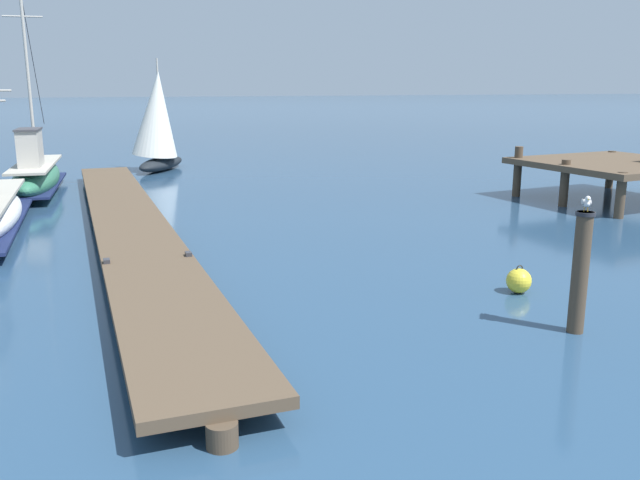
% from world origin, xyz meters
% --- Properties ---
extents(floating_dock, '(2.57, 22.91, 0.53)m').
position_xyz_m(floating_dock, '(-4.45, 17.41, 0.36)').
color(floating_dock, brown).
rests_on(floating_dock, ground).
extents(fishing_boat_2, '(1.77, 7.02, 7.57)m').
position_xyz_m(fishing_boat_2, '(-7.21, 25.39, 0.70)').
color(fishing_boat_2, '#337556').
rests_on(fishing_boat_2, ground).
extents(pier_platform, '(5.95, 5.78, 1.79)m').
position_xyz_m(pier_platform, '(11.36, 17.55, 1.21)').
color(pier_platform, brown).
rests_on(pier_platform, ground).
extents(mooring_piling, '(0.30, 0.30, 1.96)m').
position_xyz_m(mooring_piling, '(1.94, 7.81, 1.02)').
color(mooring_piling, '#4C3D2D').
rests_on(mooring_piling, ground).
extents(perched_seagull, '(0.27, 0.34, 0.26)m').
position_xyz_m(perched_seagull, '(1.95, 7.81, 2.11)').
color(perched_seagull, gold).
rests_on(perched_seagull, mooring_piling).
extents(mooring_buoy, '(0.48, 0.48, 0.55)m').
position_xyz_m(mooring_buoy, '(2.30, 9.87, 0.24)').
color(mooring_buoy, yellow).
rests_on(mooring_buoy, ground).
extents(distant_sailboat, '(3.11, 4.04, 4.96)m').
position_xyz_m(distant_sailboat, '(-2.41, 30.60, 2.22)').
color(distant_sailboat, black).
rests_on(distant_sailboat, ground).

